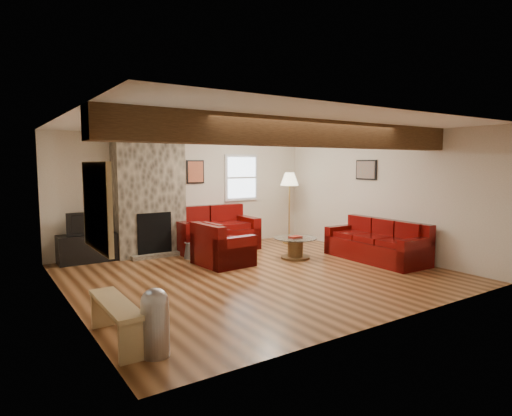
{
  "coord_description": "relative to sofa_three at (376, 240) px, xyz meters",
  "views": [
    {
      "loc": [
        -4.01,
        -5.97,
        1.88
      ],
      "look_at": [
        0.23,
        0.4,
        1.09
      ],
      "focal_mm": 30.0,
      "sensor_mm": 36.0,
      "label": 1
    }
  ],
  "objects": [
    {
      "name": "television",
      "position": [
        -4.71,
        2.96,
        0.36
      ],
      "size": [
        0.75,
        0.1,
        0.43
      ],
      "primitive_type": "imported",
      "color": "black",
      "rests_on": "tv_cabinet"
    },
    {
      "name": "loveseat",
      "position": [
        -2.12,
        2.66,
        0.08
      ],
      "size": [
        1.8,
        1.07,
        0.94
      ],
      "primitive_type": null,
      "rotation": [
        0.0,
        0.0,
        -0.03
      ],
      "color": "#470507",
      "rests_on": "floor"
    },
    {
      "name": "floor_lamp",
      "position": [
        -0.27,
        2.39,
        1.04
      ],
      "size": [
        0.43,
        0.43,
        1.67
      ],
      "color": "tan",
      "rests_on": "floor"
    },
    {
      "name": "tv_cabinet",
      "position": [
        -4.71,
        2.96,
        -0.12
      ],
      "size": [
        1.08,
        0.43,
        0.54
      ],
      "primitive_type": "cube",
      "color": "black",
      "rests_on": "floor"
    },
    {
      "name": "coffee_table",
      "position": [
        -1.19,
        1.0,
        -0.18
      ],
      "size": [
        0.86,
        0.86,
        0.45
      ],
      "color": "#402914",
      "rests_on": "floor"
    },
    {
      "name": "pedal_bin",
      "position": [
        -5.08,
        -1.64,
        -0.05
      ],
      "size": [
        0.29,
        0.29,
        0.68
      ],
      "primitive_type": null,
      "rotation": [
        0.0,
        0.0,
        0.06
      ],
      "color": "#9D9DA2",
      "rests_on": "floor"
    },
    {
      "name": "armchair_red",
      "position": [
        -2.65,
        1.34,
        0.0
      ],
      "size": [
        0.93,
        1.04,
        0.79
      ],
      "primitive_type": null,
      "rotation": [
        0.0,
        0.0,
        1.65
      ],
      "color": "#470507",
      "rests_on": "floor"
    },
    {
      "name": "coal_bucket",
      "position": [
        -2.88,
        2.16,
        -0.22
      ],
      "size": [
        0.36,
        0.36,
        0.34
      ],
      "primitive_type": null,
      "color": "slate",
      "rests_on": "floor"
    },
    {
      "name": "artwork_right",
      "position": [
        0.48,
        0.73,
        1.36
      ],
      "size": [
        0.06,
        0.55,
        0.42
      ],
      "primitive_type": null,
      "color": "black",
      "rests_on": "room"
    },
    {
      "name": "back_window",
      "position": [
        -1.13,
        3.14,
        1.16
      ],
      "size": [
        0.9,
        0.08,
        1.1
      ],
      "primitive_type": null,
      "color": "silver",
      "rests_on": "room"
    },
    {
      "name": "oak_beam",
      "position": [
        -2.48,
        -0.82,
        1.92
      ],
      "size": [
        6.0,
        0.36,
        0.38
      ],
      "primitive_type": "cube",
      "color": "#331F0F",
      "rests_on": "room"
    },
    {
      "name": "artwork_back",
      "position": [
        -2.33,
        3.14,
        1.31
      ],
      "size": [
        0.42,
        0.06,
        0.52
      ],
      "primitive_type": null,
      "color": "black",
      "rests_on": "room"
    },
    {
      "name": "room",
      "position": [
        -2.48,
        0.43,
        0.86
      ],
      "size": [
        8.0,
        8.0,
        8.0
      ],
      "color": "#552F16",
      "rests_on": "ground"
    },
    {
      "name": "sofa_three",
      "position": [
        0.0,
        0.0,
        0.0
      ],
      "size": [
        0.9,
        2.05,
        0.78
      ],
      "primitive_type": null,
      "rotation": [
        0.0,
        0.0,
        -1.59
      ],
      "color": "#470507",
      "rests_on": "floor"
    },
    {
      "name": "ceiling_dome",
      "position": [
        -1.58,
        1.33,
        2.05
      ],
      "size": [
        0.4,
        0.4,
        0.18
      ],
      "primitive_type": null,
      "color": "white",
      "rests_on": "room"
    },
    {
      "name": "pine_bench",
      "position": [
        -5.31,
        -1.11,
        -0.17
      ],
      "size": [
        0.27,
        1.18,
        0.44
      ],
      "primitive_type": null,
      "color": "tan",
      "rests_on": "floor"
    },
    {
      "name": "chimney_breast",
      "position": [
        -3.48,
        2.92,
        0.83
      ],
      "size": [
        1.4,
        0.67,
        2.5
      ],
      "color": "#39342C",
      "rests_on": "floor"
    },
    {
      "name": "hatch_window",
      "position": [
        -5.44,
        -1.07,
        1.06
      ],
      "size": [
        0.08,
        1.0,
        0.9
      ],
      "primitive_type": null,
      "color": "tan",
      "rests_on": "room"
    }
  ]
}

